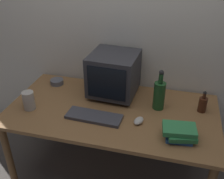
{
  "coord_description": "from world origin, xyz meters",
  "views": [
    {
      "loc": [
        0.44,
        -1.67,
        1.9
      ],
      "look_at": [
        0.0,
        0.0,
        0.9
      ],
      "focal_mm": 42.29,
      "sensor_mm": 36.0,
      "label": 1
    }
  ],
  "objects_px": {
    "computer_mouse": "(139,121)",
    "crt_monitor": "(114,74)",
    "cd_spindle": "(57,82)",
    "bottle_tall": "(159,94)",
    "bottle_short": "(203,104)",
    "book_stack": "(180,133)",
    "metal_canister": "(29,100)",
    "keyboard": "(94,117)"
  },
  "relations": [
    {
      "from": "keyboard",
      "to": "book_stack",
      "type": "relative_size",
      "value": 1.73
    },
    {
      "from": "computer_mouse",
      "to": "bottle_tall",
      "type": "relative_size",
      "value": 0.3
    },
    {
      "from": "crt_monitor",
      "to": "keyboard",
      "type": "xyz_separation_m",
      "value": [
        -0.06,
        -0.38,
        -0.18
      ]
    },
    {
      "from": "crt_monitor",
      "to": "bottle_tall",
      "type": "height_order",
      "value": "crt_monitor"
    },
    {
      "from": "bottle_short",
      "to": "book_stack",
      "type": "xyz_separation_m",
      "value": [
        -0.16,
        -0.37,
        -0.02
      ]
    },
    {
      "from": "bottle_short",
      "to": "cd_spindle",
      "type": "height_order",
      "value": "bottle_short"
    },
    {
      "from": "book_stack",
      "to": "computer_mouse",
      "type": "bearing_deg",
      "value": 160.95
    },
    {
      "from": "computer_mouse",
      "to": "cd_spindle",
      "type": "relative_size",
      "value": 0.83
    },
    {
      "from": "computer_mouse",
      "to": "book_stack",
      "type": "xyz_separation_m",
      "value": [
        0.29,
        -0.1,
        0.03
      ]
    },
    {
      "from": "bottle_tall",
      "to": "book_stack",
      "type": "xyz_separation_m",
      "value": [
        0.18,
        -0.33,
        -0.08
      ]
    },
    {
      "from": "crt_monitor",
      "to": "bottle_short",
      "type": "relative_size",
      "value": 2.25
    },
    {
      "from": "computer_mouse",
      "to": "book_stack",
      "type": "relative_size",
      "value": 0.41
    },
    {
      "from": "computer_mouse",
      "to": "book_stack",
      "type": "bearing_deg",
      "value": -1.12
    },
    {
      "from": "cd_spindle",
      "to": "book_stack",
      "type": "bearing_deg",
      "value": -23.8
    },
    {
      "from": "keyboard",
      "to": "bottle_short",
      "type": "distance_m",
      "value": 0.84
    },
    {
      "from": "cd_spindle",
      "to": "keyboard",
      "type": "bearing_deg",
      "value": -40.28
    },
    {
      "from": "crt_monitor",
      "to": "keyboard",
      "type": "bearing_deg",
      "value": -98.56
    },
    {
      "from": "computer_mouse",
      "to": "metal_canister",
      "type": "xyz_separation_m",
      "value": [
        -0.87,
        -0.03,
        0.06
      ]
    },
    {
      "from": "book_stack",
      "to": "cd_spindle",
      "type": "distance_m",
      "value": 1.23
    },
    {
      "from": "computer_mouse",
      "to": "bottle_tall",
      "type": "height_order",
      "value": "bottle_tall"
    },
    {
      "from": "cd_spindle",
      "to": "metal_canister",
      "type": "bearing_deg",
      "value": -94.68
    },
    {
      "from": "crt_monitor",
      "to": "metal_canister",
      "type": "relative_size",
      "value": 2.72
    },
    {
      "from": "book_stack",
      "to": "metal_canister",
      "type": "height_order",
      "value": "metal_canister"
    },
    {
      "from": "computer_mouse",
      "to": "metal_canister",
      "type": "relative_size",
      "value": 0.67
    },
    {
      "from": "bottle_short",
      "to": "metal_canister",
      "type": "xyz_separation_m",
      "value": [
        -1.32,
        -0.3,
        0.01
      ]
    },
    {
      "from": "crt_monitor",
      "to": "bottle_tall",
      "type": "distance_m",
      "value": 0.42
    },
    {
      "from": "crt_monitor",
      "to": "cd_spindle",
      "type": "bearing_deg",
      "value": 175.64
    },
    {
      "from": "metal_canister",
      "to": "crt_monitor",
      "type": "bearing_deg",
      "value": 33.23
    },
    {
      "from": "crt_monitor",
      "to": "metal_canister",
      "type": "bearing_deg",
      "value": -146.77
    },
    {
      "from": "bottle_tall",
      "to": "book_stack",
      "type": "bearing_deg",
      "value": -61.94
    },
    {
      "from": "cd_spindle",
      "to": "bottle_tall",
      "type": "bearing_deg",
      "value": -9.7
    },
    {
      "from": "metal_canister",
      "to": "bottle_short",
      "type": "bearing_deg",
      "value": 13.03
    },
    {
      "from": "crt_monitor",
      "to": "metal_canister",
      "type": "distance_m",
      "value": 0.71
    },
    {
      "from": "metal_canister",
      "to": "computer_mouse",
      "type": "bearing_deg",
      "value": 2.17
    },
    {
      "from": "bottle_short",
      "to": "bottle_tall",
      "type": "bearing_deg",
      "value": -173.34
    },
    {
      "from": "computer_mouse",
      "to": "crt_monitor",
      "type": "bearing_deg",
      "value": 146.15
    },
    {
      "from": "book_stack",
      "to": "metal_canister",
      "type": "relative_size",
      "value": 1.62
    },
    {
      "from": "crt_monitor",
      "to": "book_stack",
      "type": "height_order",
      "value": "crt_monitor"
    },
    {
      "from": "bottle_tall",
      "to": "metal_canister",
      "type": "distance_m",
      "value": 1.02
    },
    {
      "from": "crt_monitor",
      "to": "computer_mouse",
      "type": "xyz_separation_m",
      "value": [
        0.28,
        -0.35,
        -0.17
      ]
    },
    {
      "from": "keyboard",
      "to": "metal_canister",
      "type": "xyz_separation_m",
      "value": [
        -0.53,
        -0.01,
        0.06
      ]
    },
    {
      "from": "keyboard",
      "to": "computer_mouse",
      "type": "distance_m",
      "value": 0.34
    }
  ]
}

